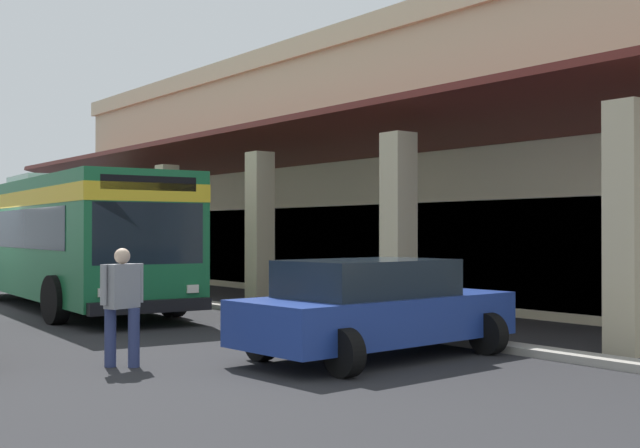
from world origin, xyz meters
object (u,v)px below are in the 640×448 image
object	(u,v)px
pedestrian	(122,300)
potted_palm	(111,267)
transit_bus	(67,233)
parked_sedan_blue	(375,308)

from	to	relation	value
pedestrian	potted_palm	size ratio (longest dim) A/B	0.57
transit_bus	parked_sedan_blue	bearing A→B (deg)	3.68
transit_bus	parked_sedan_blue	distance (m)	10.90
parked_sedan_blue	pedestrian	bearing A→B (deg)	-114.85
transit_bus	potted_palm	size ratio (longest dim) A/B	3.94
parked_sedan_blue	potted_palm	size ratio (longest dim) A/B	1.56
parked_sedan_blue	pedestrian	size ratio (longest dim) A/B	2.71
transit_bus	pedestrian	xyz separation A→B (m)	(9.29, -2.63, -0.92)
transit_bus	pedestrian	bearing A→B (deg)	-15.80
transit_bus	potted_palm	world-z (taller)	transit_bus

